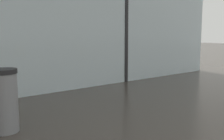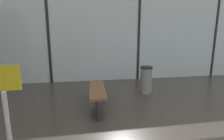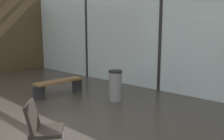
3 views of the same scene
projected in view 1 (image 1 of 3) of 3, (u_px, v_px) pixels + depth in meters
window_mullion_2 at (125, 15)px, 7.28m from camera, size 0.10×0.12×3.56m
trash_bin at (4, 101)px, 3.67m from camera, size 0.38×0.38×0.86m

